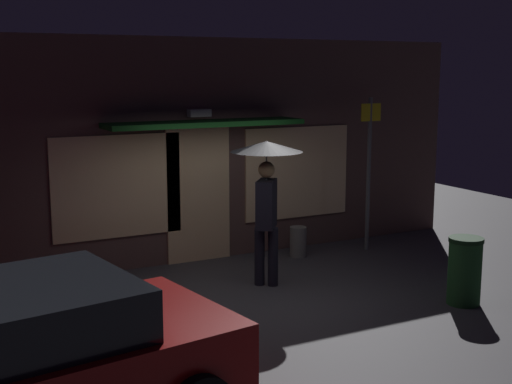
% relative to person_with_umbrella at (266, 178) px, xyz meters
% --- Properties ---
extents(ground_plane, '(18.00, 18.00, 0.00)m').
position_rel_person_with_umbrella_xyz_m(ground_plane, '(-0.34, -0.47, -1.60)').
color(ground_plane, '#423F44').
extents(building_facade, '(10.16, 1.00, 3.64)m').
position_rel_person_with_umbrella_xyz_m(building_facade, '(-0.33, 1.87, 0.21)').
color(building_facade, brown).
rests_on(building_facade, ground).
extents(person_with_umbrella, '(1.04, 1.04, 2.13)m').
position_rel_person_with_umbrella_xyz_m(person_with_umbrella, '(0.00, 0.00, 0.00)').
color(person_with_umbrella, black).
rests_on(person_with_umbrella, ground).
extents(street_sign_post, '(0.40, 0.07, 2.66)m').
position_rel_person_with_umbrella_xyz_m(street_sign_post, '(2.55, 0.98, -0.10)').
color(street_sign_post, '#595B60').
rests_on(street_sign_post, ground).
extents(sidewalk_bollard, '(0.28, 0.28, 0.51)m').
position_rel_person_with_umbrella_xyz_m(sidewalk_bollard, '(1.24, 1.15, -1.35)').
color(sidewalk_bollard, slate).
rests_on(sidewalk_bollard, ground).
extents(trash_bin, '(0.46, 0.46, 0.92)m').
position_rel_person_with_umbrella_xyz_m(trash_bin, '(1.97, -1.97, -1.14)').
color(trash_bin, '#1E4C23').
rests_on(trash_bin, ground).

